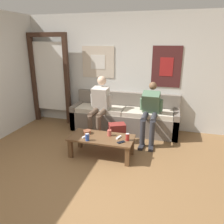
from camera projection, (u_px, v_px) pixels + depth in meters
name	position (u px, v px, depth m)	size (l,w,h in m)	color
ground_plane	(77.00, 186.00, 3.11)	(18.00, 18.00, 0.00)	brown
wall_back	(120.00, 72.00, 5.00)	(10.00, 0.07, 2.55)	silver
door_frame	(50.00, 74.00, 5.27)	(1.00, 0.10, 2.15)	#382319
couch	(124.00, 118.00, 4.95)	(2.38, 0.67, 0.84)	#70665B
coffee_table	(102.00, 140.00, 3.84)	(1.13, 0.53, 0.36)	brown
person_seated_adult	(99.00, 104.00, 4.61)	(0.47, 0.82, 1.26)	brown
person_seated_teen	(150.00, 110.00, 4.38)	(0.47, 0.91, 1.16)	#2D2D33
backpack	(117.00, 134.00, 4.36)	(0.39, 0.34, 0.40)	maroon
ceramic_bowl	(87.00, 132.00, 3.95)	(0.14, 0.14, 0.06)	brown
pillar_candle	(109.00, 133.00, 3.86)	(0.07, 0.07, 0.12)	#B24C42
drink_can_blue	(87.00, 137.00, 3.66)	(0.07, 0.07, 0.12)	#28479E
drink_can_red	(127.00, 137.00, 3.66)	(0.07, 0.07, 0.12)	maroon
game_controller_near_left	(119.00, 137.00, 3.77)	(0.07, 0.15, 0.03)	white
game_controller_near_right	(86.00, 137.00, 3.80)	(0.10, 0.14, 0.03)	white
cell_phone	(121.00, 142.00, 3.61)	(0.14, 0.14, 0.01)	black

